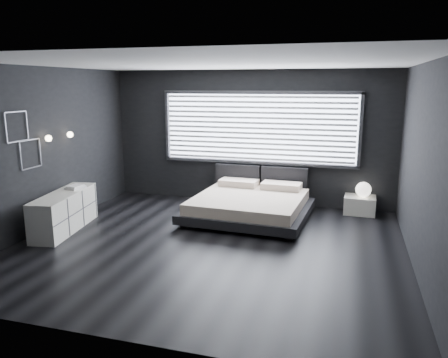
# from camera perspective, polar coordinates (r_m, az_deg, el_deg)

# --- Properties ---
(room) EXTENTS (6.04, 6.00, 2.80)m
(room) POSITION_cam_1_polar(r_m,az_deg,el_deg) (6.64, -2.06, 2.73)
(room) COLOR black
(room) RESTS_ON ground
(window) EXTENTS (4.14, 0.09, 1.52)m
(window) POSITION_cam_1_polar(r_m,az_deg,el_deg) (9.14, 4.48, 6.64)
(window) COLOR white
(window) RESTS_ON ground
(headboard) EXTENTS (1.96, 0.16, 0.52)m
(headboard) POSITION_cam_1_polar(r_m,az_deg,el_deg) (9.23, 4.83, 0.15)
(headboard) COLOR black
(headboard) RESTS_ON ground
(sconce_near) EXTENTS (0.18, 0.11, 0.11)m
(sconce_near) POSITION_cam_1_polar(r_m,az_deg,el_deg) (8.03, -21.96, 4.95)
(sconce_near) COLOR silver
(sconce_near) RESTS_ON ground
(sconce_far) EXTENTS (0.18, 0.11, 0.11)m
(sconce_far) POSITION_cam_1_polar(r_m,az_deg,el_deg) (8.51, -19.48, 5.50)
(sconce_far) COLOR silver
(sconce_far) RESTS_ON ground
(wall_art_upper) EXTENTS (0.01, 0.48, 0.48)m
(wall_art_upper) POSITION_cam_1_polar(r_m,az_deg,el_deg) (7.61, -25.44, 6.19)
(wall_art_upper) COLOR #47474C
(wall_art_upper) RESTS_ON ground
(wall_art_lower) EXTENTS (0.01, 0.48, 0.48)m
(wall_art_lower) POSITION_cam_1_polar(r_m,az_deg,el_deg) (7.85, -23.93, 3.01)
(wall_art_lower) COLOR #47474C
(wall_art_lower) RESTS_ON ground
(bed) EXTENTS (2.31, 2.21, 0.57)m
(bed) POSITION_cam_1_polar(r_m,az_deg,el_deg) (8.31, 3.35, -3.37)
(bed) COLOR black
(bed) RESTS_ON ground
(nightstand) EXTENTS (0.61, 0.52, 0.35)m
(nightstand) POSITION_cam_1_polar(r_m,az_deg,el_deg) (9.02, 17.30, -3.25)
(nightstand) COLOR white
(nightstand) RESTS_ON ground
(orb_lamp) EXTENTS (0.30, 0.30, 0.30)m
(orb_lamp) POSITION_cam_1_polar(r_m,az_deg,el_deg) (8.92, 17.74, -1.32)
(orb_lamp) COLOR white
(orb_lamp) RESTS_ON nightstand
(dresser) EXTENTS (0.73, 1.72, 0.67)m
(dresser) POSITION_cam_1_polar(r_m,az_deg,el_deg) (8.10, -20.09, -4.01)
(dresser) COLOR white
(dresser) RESTS_ON ground
(book_stack) EXTENTS (0.29, 0.35, 0.06)m
(book_stack) POSITION_cam_1_polar(r_m,az_deg,el_deg) (8.27, -18.83, -0.99)
(book_stack) COLOR white
(book_stack) RESTS_ON dresser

